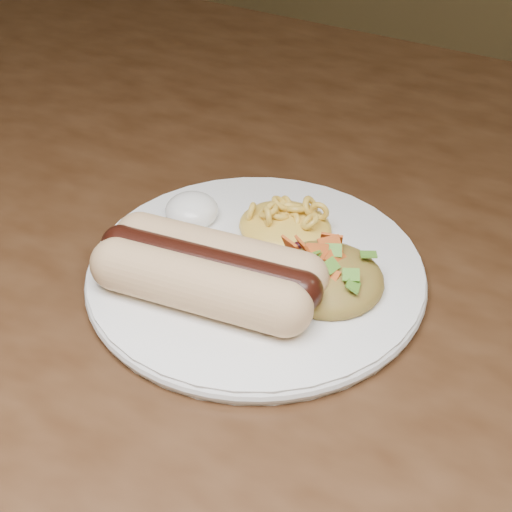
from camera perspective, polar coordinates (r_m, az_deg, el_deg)
The scene contains 7 objects.
table at distance 0.67m, azimuth 9.79°, elevation -8.09°, with size 1.60×0.90×0.75m.
plate at distance 0.60m, azimuth -0.00°, elevation -1.26°, with size 0.26×0.26×0.01m, color white.
hotdog at distance 0.56m, azimuth -3.48°, elevation -1.04°, with size 0.14×0.09×0.04m.
mac_and_cheese at distance 0.62m, azimuth 2.16°, elevation 2.91°, with size 0.08×0.07×0.03m, color gold.
sour_cream at distance 0.64m, azimuth -4.72°, elevation 3.71°, with size 0.04×0.04×0.03m, color white.
taco_salad at distance 0.57m, azimuth 5.12°, elevation -0.99°, with size 0.09×0.08×0.04m.
fork at distance 0.61m, azimuth 0.11°, elevation -1.31°, with size 0.02×0.14×0.00m, color white.
Camera 1 is at (0.12, -0.46, 1.13)m, focal length 55.00 mm.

